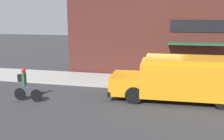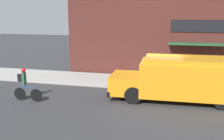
{
  "view_description": "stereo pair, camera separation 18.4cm",
  "coord_description": "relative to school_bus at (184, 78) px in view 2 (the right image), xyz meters",
  "views": [
    {
      "loc": [
        0.75,
        -13.9,
        4.11
      ],
      "look_at": [
        -2.47,
        -0.2,
        1.1
      ],
      "focal_mm": 42.0,
      "sensor_mm": 36.0,
      "label": 1
    },
    {
      "loc": [
        0.93,
        -13.86,
        4.11
      ],
      "look_at": [
        -2.47,
        -0.2,
        1.1
      ],
      "focal_mm": 42.0,
      "sensor_mm": 36.0,
      "label": 2
    }
  ],
  "objects": [
    {
      "name": "trash_bin",
      "position": [
        0.19,
        2.56,
        -0.55
      ],
      "size": [
        0.61,
        0.61,
        0.77
      ],
      "color": "#2D5138",
      "rests_on": "sidewalk"
    },
    {
      "name": "cyclist",
      "position": [
        -7.39,
        -1.82,
        -0.31
      ],
      "size": [
        1.5,
        0.21,
        1.61
      ],
      "rotation": [
        0.0,
        0.0,
        -0.03
      ],
      "color": "black",
      "rests_on": "ground_plane"
    },
    {
      "name": "sidewalk",
      "position": [
        -1.34,
        2.68,
        -1.02
      ],
      "size": [
        28.0,
        2.84,
        0.17
      ],
      "color": "#ADAAA3",
      "rests_on": "ground_plane"
    },
    {
      "name": "ground_plane",
      "position": [
        -1.34,
        1.26,
        -1.1
      ],
      "size": [
        70.0,
        70.0,
        0.0
      ],
      "primitive_type": "plane",
      "color": "#38383A"
    },
    {
      "name": "school_bus",
      "position": [
        0.0,
        0.0,
        0.0
      ],
      "size": [
        6.47,
        2.71,
        2.11
      ],
      "rotation": [
        0.0,
        0.0,
        0.04
      ],
      "color": "orange",
      "rests_on": "ground_plane"
    },
    {
      "name": "storefront",
      "position": [
        -1.28,
        4.29,
        1.75
      ],
      "size": [
        12.61,
        0.93,
        5.72
      ],
      "color": "#4C231E",
      "rests_on": "ground_plane"
    }
  ]
}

